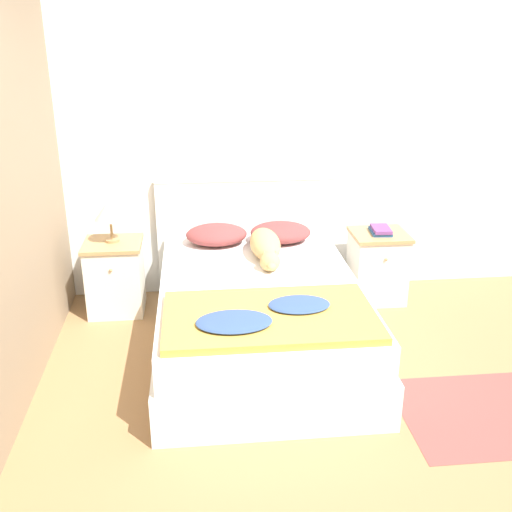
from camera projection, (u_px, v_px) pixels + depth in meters
ground_plane at (300, 445)px, 3.27m from camera, size 16.00×16.00×0.00m
wall_back at (259, 140)px, 4.78m from camera, size 9.00×0.06×2.55m
wall_side_left at (17, 178)px, 3.63m from camera, size 0.06×3.10×2.55m
bed at (259, 316)px, 4.13m from camera, size 1.38×1.99×0.53m
headboard at (246, 233)px, 4.97m from camera, size 1.46×0.06×1.00m
nightstand_left at (115, 277)px, 4.70m from camera, size 0.44×0.42×0.58m
nightstand_right at (377, 266)px, 4.90m from camera, size 0.44×0.42×0.58m
pillow_left at (216, 235)px, 4.68m from camera, size 0.48×0.38×0.15m
pillow_right at (281, 232)px, 4.73m from camera, size 0.48×0.38×0.15m
quilt at (268, 316)px, 3.47m from camera, size 1.23×0.73×0.08m
dog at (266, 246)px, 4.40m from camera, size 0.22×0.73×0.19m
book_stack at (381, 230)px, 4.79m from camera, size 0.17×0.24×0.05m
table_lamp at (110, 211)px, 4.52m from camera, size 0.23×0.23×0.33m
rug at (508, 412)px, 3.54m from camera, size 1.27×0.81×0.00m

